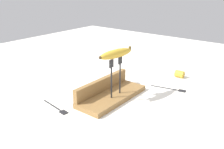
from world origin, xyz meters
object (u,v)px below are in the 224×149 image
banana_raised_center (116,54)px  fork_fallen_near (58,108)px  banana_chunk_near (179,74)px  fork_fallen_far (173,89)px  fork_stand_center (116,73)px

banana_raised_center → fork_fallen_near: 0.36m
fork_fallen_near → banana_chunk_near: banana_chunk_near is taller
banana_raised_center → banana_chunk_near: bearing=-13.8°
fork_fallen_far → banana_chunk_near: (0.19, 0.05, 0.02)m
fork_fallen_far → banana_raised_center: bearing=149.9°
banana_raised_center → fork_fallen_near: banana_raised_center is taller
fork_stand_center → banana_raised_center: size_ratio=0.95×
fork_fallen_far → banana_chunk_near: banana_chunk_near is taller
banana_raised_center → fork_fallen_far: bearing=-30.1°
fork_stand_center → fork_fallen_far: (0.28, -0.16, -0.13)m
banana_raised_center → fork_fallen_far: banana_raised_center is taller
fork_fallen_near → banana_chunk_near: (0.70, -0.26, 0.02)m
banana_chunk_near → fork_fallen_near: bearing=159.4°
banana_raised_center → fork_fallen_near: (-0.23, 0.15, -0.23)m
fork_stand_center → banana_raised_center: 0.09m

